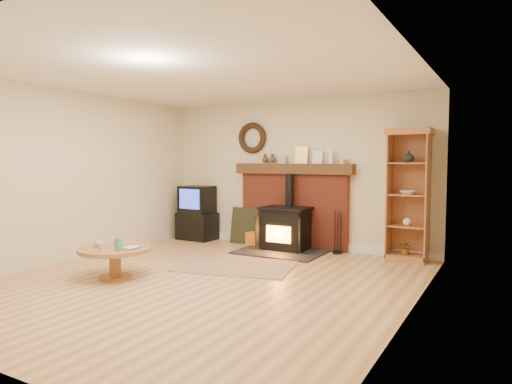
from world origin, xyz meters
The scene contains 11 objects.
ground centered at (0.00, 0.00, 0.00)m, with size 5.50×5.50×0.00m, color #A57B45.
room_shell centered at (-0.02, 0.09, 1.72)m, with size 5.02×5.52×2.61m.
chimney_breast centered at (0.00, 2.67, 0.80)m, with size 2.20×0.22×1.78m.
wood_stove centered at (0.03, 2.27, 0.36)m, with size 1.40×1.00×1.31m.
area_rug centered at (-0.10, 0.90, 0.01)m, with size 1.65×1.14×0.01m, color brown.
tv_unit centered at (-1.96, 2.47, 0.50)m, with size 0.73×0.53×1.04m.
curio_cabinet centered at (1.99, 2.56, 1.01)m, with size 0.65×0.47×2.02m.
firelog_box centered at (-0.56, 2.40, 0.12)m, with size 0.40×0.25×0.25m, color orange.
leaning_painting centered at (-0.94, 2.55, 0.33)m, with size 0.55×0.03×0.66m, color black.
fire_tools centered at (0.89, 2.50, 0.13)m, with size 0.16×0.16×0.70m.
coffee_table centered at (-1.14, -0.41, 0.33)m, with size 0.94×0.94×0.56m.
Camera 1 is at (3.37, -4.63, 1.54)m, focal length 32.00 mm.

